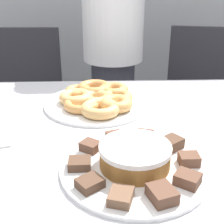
% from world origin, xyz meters
% --- Properties ---
extents(table, '(1.61, 0.97, 0.76)m').
position_xyz_m(table, '(0.00, 0.00, 0.68)').
color(table, silver).
rests_on(table, ground_plane).
extents(person_standing, '(0.31, 0.31, 1.55)m').
position_xyz_m(person_standing, '(0.03, 0.85, 0.82)').
color(person_standing, '#383842').
rests_on(person_standing, ground_plane).
extents(office_chair_left, '(0.45, 0.45, 0.90)m').
position_xyz_m(office_chair_left, '(-0.48, 0.92, 0.43)').
color(office_chair_left, black).
rests_on(office_chair_left, ground_plane).
extents(office_chair_right, '(0.52, 0.52, 0.90)m').
position_xyz_m(office_chair_right, '(0.55, 0.91, 0.43)').
color(office_chair_right, black).
rests_on(office_chair_right, ground_plane).
extents(plate_cake, '(0.35, 0.35, 0.01)m').
position_xyz_m(plate_cake, '(0.04, -0.18, 0.77)').
color(plate_cake, white).
rests_on(plate_cake, table).
extents(plate_donuts, '(0.37, 0.37, 0.01)m').
position_xyz_m(plate_donuts, '(-0.05, 0.22, 0.77)').
color(plate_donuts, white).
rests_on(plate_donuts, table).
extents(frosted_cake, '(0.17, 0.17, 0.05)m').
position_xyz_m(frosted_cake, '(0.04, -0.18, 0.80)').
color(frosted_cake, '#9E662D').
rests_on(frosted_cake, plate_cake).
extents(lamington_0, '(0.07, 0.07, 0.02)m').
position_xyz_m(lamington_0, '(-0.06, -0.25, 0.78)').
color(lamington_0, '#513828').
rests_on(lamington_0, plate_cake).
extents(lamington_1, '(0.06, 0.06, 0.02)m').
position_xyz_m(lamington_1, '(0.00, -0.30, 0.78)').
color(lamington_1, brown).
rests_on(lamington_1, plate_cake).
extents(lamington_2, '(0.06, 0.07, 0.03)m').
position_xyz_m(lamington_2, '(0.08, -0.30, 0.78)').
color(lamington_2, brown).
rests_on(lamington_2, plate_cake).
extents(lamington_3, '(0.07, 0.06, 0.03)m').
position_xyz_m(lamington_3, '(0.15, -0.25, 0.78)').
color(lamington_3, brown).
rests_on(lamington_3, plate_cake).
extents(lamington_4, '(0.05, 0.04, 0.03)m').
position_xyz_m(lamington_4, '(0.17, -0.17, 0.78)').
color(lamington_4, brown).
rests_on(lamington_4, plate_cake).
extents(lamington_5, '(0.07, 0.07, 0.03)m').
position_xyz_m(lamington_5, '(0.14, -0.10, 0.79)').
color(lamington_5, '#513828').
rests_on(lamington_5, plate_cake).
extents(lamington_6, '(0.06, 0.07, 0.02)m').
position_xyz_m(lamington_6, '(0.08, -0.05, 0.78)').
color(lamington_6, brown).
rests_on(lamington_6, plate_cake).
extents(lamington_7, '(0.05, 0.06, 0.02)m').
position_xyz_m(lamington_7, '(-0.00, -0.05, 0.78)').
color(lamington_7, brown).
rests_on(lamington_7, plate_cake).
extents(lamington_8, '(0.06, 0.06, 0.02)m').
position_xyz_m(lamington_8, '(-0.06, -0.10, 0.78)').
color(lamington_8, brown).
rests_on(lamington_8, plate_cake).
extents(lamington_9, '(0.05, 0.04, 0.02)m').
position_xyz_m(lamington_9, '(-0.09, -0.18, 0.78)').
color(lamington_9, '#513828').
rests_on(lamington_9, plate_cake).
extents(donut_0, '(0.11, 0.11, 0.03)m').
position_xyz_m(donut_0, '(-0.05, 0.22, 0.79)').
color(donut_0, '#E5AD66').
rests_on(donut_0, plate_donuts).
extents(donut_1, '(0.11, 0.11, 0.04)m').
position_xyz_m(donut_1, '(0.01, 0.16, 0.79)').
color(donut_1, tan).
rests_on(donut_1, plate_donuts).
extents(donut_2, '(0.11, 0.11, 0.03)m').
position_xyz_m(donut_2, '(0.02, 0.22, 0.79)').
color(donut_2, tan).
rests_on(donut_2, plate_donuts).
extents(donut_3, '(0.11, 0.11, 0.04)m').
position_xyz_m(donut_3, '(0.01, 0.29, 0.79)').
color(donut_3, '#D18E4C').
rests_on(donut_3, plate_donuts).
extents(donut_4, '(0.13, 0.13, 0.04)m').
position_xyz_m(donut_4, '(-0.06, 0.31, 0.79)').
color(donut_4, '#C68447').
rests_on(donut_4, plate_donuts).
extents(donut_5, '(0.10, 0.10, 0.03)m').
position_xyz_m(donut_5, '(-0.12, 0.29, 0.79)').
color(donut_5, '#D18E4C').
rests_on(donut_5, plate_donuts).
extents(donut_6, '(0.12, 0.12, 0.04)m').
position_xyz_m(donut_6, '(-0.12, 0.22, 0.79)').
color(donut_6, '#E5AD66').
rests_on(donut_6, plate_donuts).
extents(donut_7, '(0.12, 0.12, 0.03)m').
position_xyz_m(donut_7, '(-0.10, 0.17, 0.79)').
color(donut_7, '#D18E4C').
rests_on(donut_7, plate_donuts).
extents(donut_8, '(0.13, 0.13, 0.04)m').
position_xyz_m(donut_8, '(-0.04, 0.12, 0.79)').
color(donut_8, '#E5AD66').
rests_on(donut_8, plate_donuts).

